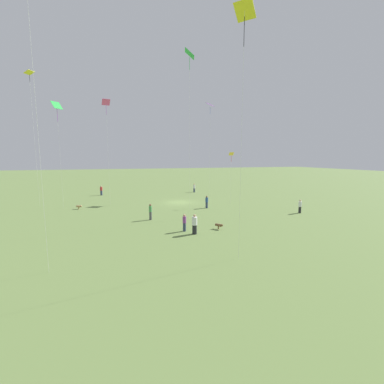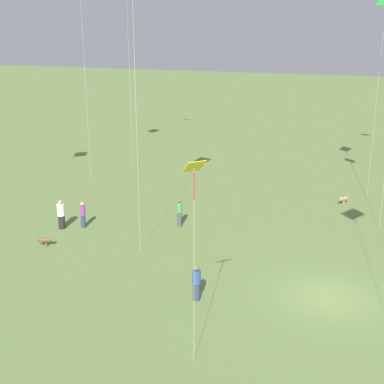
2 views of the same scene
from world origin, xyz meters
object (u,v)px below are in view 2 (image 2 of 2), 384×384
Objects in this scene: person_5 at (83,215)px; person_6 at (179,212)px; kite_6 at (194,178)px; dog_0 at (343,199)px; person_0 at (61,215)px; person_2 at (197,283)px; dog_1 at (44,240)px.

person_5 is 5.75m from person_6.
person_6 is 0.23× the size of kite_6.
person_5 reaches higher than dog_0.
person_0 is 1.10× the size of person_5.
person_0 is at bearing 179.91° from person_5.
dog_0 is at bearing -173.50° from person_2.
person_2 is at bearing 104.39° from dog_0.
kite_6 is (-4.23, -1.58, 6.01)m from person_2.
dog_1 is at bearing 2.72° from person_0.
dog_0 is (10.38, -13.84, -0.45)m from person_5.
person_5 is at bearing -47.67° from kite_6.
kite_6 reaches higher than person_6.
person_6 is (2.95, -6.35, 0.02)m from person_0.
person_5 is at bearing -40.10° from dog_1.
dog_0 is (8.05, -8.59, -0.53)m from person_6.
person_0 is at bearing -94.39° from person_2.
person_2 is at bearing -75.32° from kite_6.
dog_0 is at bearing 113.33° from person_0.
person_5 is 0.92× the size of person_6.
dog_0 is 0.96× the size of dog_1.
dog_0 is 19.70m from dog_1.
kite_6 is at bearing 41.82° from person_2.
person_5 is 2.11× the size of dog_1.
person_5 is 3.34m from dog_1.
person_6 is at bearing -5.57° from person_5.
dog_0 is at bearing -103.34° from kite_6.
person_2 reaches higher than person_5.
kite_6 is 10.19× the size of dog_0.
person_2 is at bearing -60.57° from person_5.
person_5 is (0.62, -1.09, -0.05)m from person_0.
kite_6 is at bearing -62.10° from person_6.
person_5 reaches higher than dog_1.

